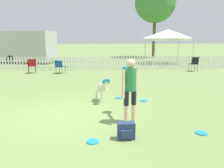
{
  "coord_description": "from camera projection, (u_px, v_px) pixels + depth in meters",
  "views": [
    {
      "loc": [
        0.9,
        -5.51,
        1.94
      ],
      "look_at": [
        1.37,
        0.51,
        0.73
      ],
      "focal_mm": 35.0,
      "sensor_mm": 36.0,
      "label": 1
    }
  ],
  "objects": [
    {
      "name": "ground_plane",
      "position": [
        61.0,
        116.0,
        5.7
      ],
      "size": [
        240.0,
        240.0,
        0.0
      ],
      "primitive_type": "plane",
      "color": "olive"
    },
    {
      "name": "handler_person",
      "position": [
        130.0,
        83.0,
        5.15
      ],
      "size": [
        0.44,
        1.02,
        1.53
      ],
      "rotation": [
        0.0,
        0.0,
        0.32
      ],
      "color": "beige",
      "rests_on": "ground_plane"
    },
    {
      "name": "leaping_dog",
      "position": [
        102.0,
        87.0,
        6.96
      ],
      "size": [
        0.49,
        0.99,
        0.82
      ],
      "rotation": [
        0.0,
        0.0,
        -2.82
      ],
      "color": "beige",
      "rests_on": "ground_plane"
    },
    {
      "name": "frisbee_near_handler",
      "position": [
        202.0,
        133.0,
        4.63
      ],
      "size": [
        0.24,
        0.24,
        0.02
      ],
      "color": "#1E8CD8",
      "rests_on": "ground_plane"
    },
    {
      "name": "frisbee_near_dog",
      "position": [
        144.0,
        101.0,
        7.1
      ],
      "size": [
        0.24,
        0.24,
        0.02
      ],
      "color": "#1E8CD8",
      "rests_on": "ground_plane"
    },
    {
      "name": "frisbee_midfield",
      "position": [
        119.0,
        98.0,
        7.46
      ],
      "size": [
        0.24,
        0.24,
        0.02
      ],
      "color": "#1E8CD8",
      "rests_on": "ground_plane"
    },
    {
      "name": "frisbee_far_scatter",
      "position": [
        93.0,
        141.0,
        4.24
      ],
      "size": [
        0.24,
        0.24,
        0.02
      ],
      "color": "#1E8CD8",
      "rests_on": "ground_plane"
    },
    {
      "name": "backpack_on_grass",
      "position": [
        126.0,
        131.0,
        4.36
      ],
      "size": [
        0.35,
        0.22,
        0.34
      ],
      "color": "navy",
      "rests_on": "ground_plane"
    },
    {
      "name": "picket_fence",
      "position": [
        81.0,
        64.0,
        14.22
      ],
      "size": [
        24.54,
        0.04,
        0.91
      ],
      "color": "white",
      "rests_on": "ground_plane"
    },
    {
      "name": "folding_chair_blue_left",
      "position": [
        194.0,
        63.0,
        13.76
      ],
      "size": [
        0.47,
        0.49,
        0.92
      ],
      "rotation": [
        0.0,
        0.0,
        3.18
      ],
      "color": "#333338",
      "rests_on": "ground_plane"
    },
    {
      "name": "folding_chair_center",
      "position": [
        32.0,
        65.0,
        12.98
      ],
      "size": [
        0.61,
        0.62,
        0.86
      ],
      "rotation": [
        0.0,
        0.0,
        3.49
      ],
      "color": "#333338",
      "rests_on": "ground_plane"
    },
    {
      "name": "folding_chair_green_right",
      "position": [
        60.0,
        66.0,
        12.92
      ],
      "size": [
        0.63,
        0.64,
        0.79
      ],
      "rotation": [
        0.0,
        0.0,
        2.77
      ],
      "color": "#333338",
      "rests_on": "ground_plane"
    },
    {
      "name": "canopy_tent_main",
      "position": [
        168.0,
        35.0,
        17.9
      ],
      "size": [
        3.1,
        3.1,
        2.84
      ],
      "color": "#B2B2B2",
      "rests_on": "ground_plane"
    },
    {
      "name": "equipment_trailer",
      "position": [
        24.0,
        47.0,
        18.85
      ],
      "size": [
        6.12,
        3.45,
        2.68
      ],
      "rotation": [
        0.0,
        0.0,
        -0.28
      ],
      "color": "#B7B7B7",
      "rests_on": "ground_plane"
    },
    {
      "name": "tree_left_grove",
      "position": [
        155.0,
        2.0,
        24.01
      ],
      "size": [
        4.53,
        4.53,
        8.35
      ],
      "color": "brown",
      "rests_on": "ground_plane"
    }
  ]
}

